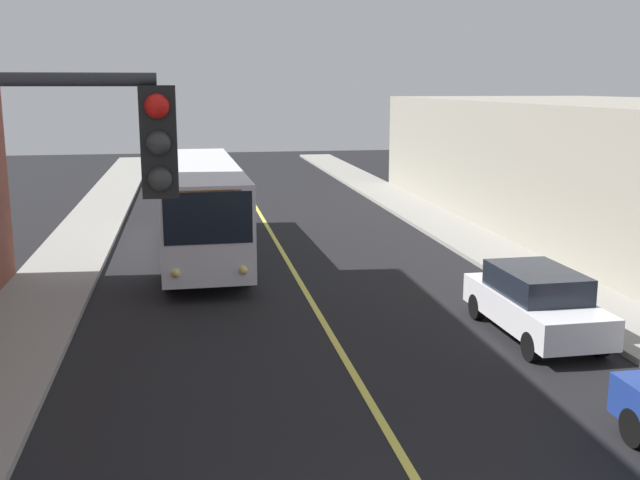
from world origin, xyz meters
TOP-DOWN VIEW (x-y plane):
  - sidewalk_left at (-7.25, 10.00)m, footprint 2.50×90.00m
  - sidewalk_right at (7.25, 10.00)m, footprint 2.50×90.00m
  - lane_stripe_center at (0.00, 15.00)m, footprint 0.16×60.00m
  - building_right_warehouse at (14.49, 22.50)m, footprint 12.00×27.28m
  - city_bus at (-2.84, 19.10)m, footprint 2.81×12.20m
  - parked_car_white at (4.69, 9.10)m, footprint 1.88×4.43m

SIDE VIEW (x-z plane):
  - lane_stripe_center at x=0.00m, z-range 0.00..0.01m
  - sidewalk_left at x=-7.25m, z-range 0.00..0.15m
  - sidewalk_right at x=7.25m, z-range 0.00..0.15m
  - parked_car_white at x=4.69m, z-range 0.03..1.65m
  - city_bus at x=-2.84m, z-range 0.22..3.42m
  - building_right_warehouse at x=14.49m, z-range 0.00..5.17m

